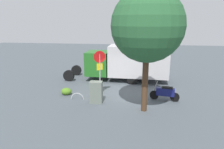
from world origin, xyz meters
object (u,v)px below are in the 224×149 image
box_truck_near (127,61)px  street_tree (147,26)px  motorcycle (165,92)px  bike_rack_hoop (77,99)px  stop_sign (100,66)px  utility_cabinet (96,92)px

box_truck_near → street_tree: (-1.36, 5.76, 2.94)m
motorcycle → bike_rack_hoop: (5.45, 0.57, -0.52)m
bike_rack_hoop → street_tree: bearing=165.3°
street_tree → box_truck_near: bearing=-76.8°
stop_sign → utility_cabinet: size_ratio=2.24×
box_truck_near → utility_cabinet: 5.33m
box_truck_near → utility_cabinet: box_truck_near is taller
street_tree → utility_cabinet: bearing=-14.4°
motorcycle → utility_cabinet: 4.25m
utility_cabinet → box_truck_near: bearing=-106.4°
box_truck_near → motorcycle: bearing=124.4°
stop_sign → street_tree: bearing=144.9°
stop_sign → box_truck_near: bearing=-111.6°
utility_cabinet → bike_rack_hoop: (1.30, -0.36, -0.66)m
motorcycle → street_tree: size_ratio=0.28×
box_truck_near → motorcycle: (-2.67, 4.10, -1.09)m
motorcycle → utility_cabinet: bearing=23.8°
street_tree → bike_rack_hoop: size_ratio=7.54×
street_tree → bike_rack_hoop: 6.24m
stop_sign → bike_rack_hoop: 2.53m
motorcycle → street_tree: street_tree is taller
box_truck_near → motorcycle: size_ratio=4.71×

